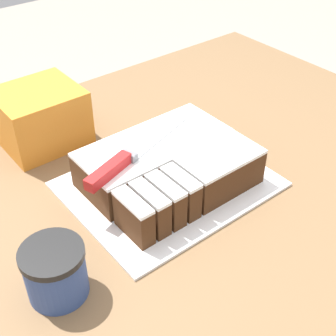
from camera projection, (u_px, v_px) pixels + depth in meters
name	position (u px, v px, depth m)	size (l,w,h in m)	color
countertop	(179.00, 329.00, 1.21)	(1.40, 1.10, 0.92)	brown
cake_board	(168.00, 184.00, 0.96)	(0.39, 0.32, 0.01)	white
cake	(169.00, 167.00, 0.93)	(0.31, 0.23, 0.08)	#472814
knife	(123.00, 161.00, 0.87)	(0.30, 0.12, 0.02)	silver
coffee_cup	(55.00, 272.00, 0.72)	(0.10, 0.10, 0.09)	#334C8C
storage_box	(40.00, 117.00, 1.05)	(0.18, 0.16, 0.13)	orange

